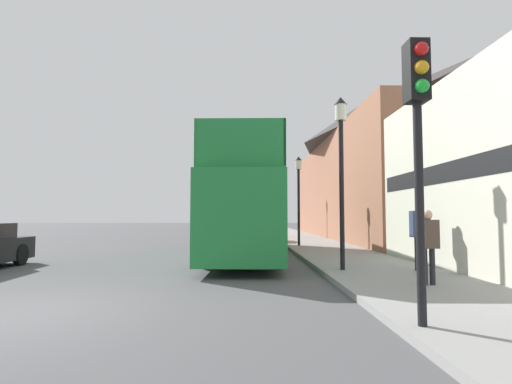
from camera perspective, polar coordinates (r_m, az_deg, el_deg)
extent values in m
plane|color=#4C4C4F|center=(28.00, -9.12, -6.74)|extent=(144.00, 144.00, 0.00)
cube|color=gray|center=(25.04, 7.26, -6.98)|extent=(3.40, 108.00, 0.14)
cube|color=black|center=(12.04, 25.84, 2.56)|extent=(0.12, 9.18, 0.55)
cube|color=#9E664C|center=(29.88, 15.02, 0.21)|extent=(6.00, 25.53, 6.95)
pyramid|color=#383333|center=(30.59, 14.87, 9.44)|extent=(6.00, 25.53, 2.89)
cube|color=#1E7A38|center=(15.70, -1.25, -3.63)|extent=(2.92, 11.37, 2.57)
cube|color=white|center=(15.14, -1.33, -3.15)|extent=(2.73, 6.30, 0.45)
cube|color=black|center=(15.72, -1.24, -0.76)|extent=(2.92, 10.47, 0.70)
cube|color=#1E7A38|center=(15.75, -1.24, 1.24)|extent=(2.89, 10.47, 0.10)
cube|color=#1E7A38|center=(15.91, -5.55, 3.69)|extent=(0.50, 10.37, 1.27)
cube|color=#1E7A38|center=(15.82, 3.10, 3.72)|extent=(0.50, 10.37, 1.27)
cube|color=#1E7A38|center=(10.74, -2.30, 7.17)|extent=(2.46, 0.17, 1.27)
cube|color=#1E7A38|center=(20.19, -0.76, 2.15)|extent=(2.52, 1.68, 1.27)
cylinder|color=black|center=(19.29, -4.16, -6.75)|extent=(0.32, 1.03, 1.01)
cylinder|color=black|center=(19.22, 2.47, -6.76)|extent=(0.32, 1.03, 1.01)
cylinder|color=black|center=(12.58, -6.93, -8.46)|extent=(0.32, 1.03, 1.01)
cylinder|color=black|center=(12.48, 3.30, -8.52)|extent=(0.32, 1.03, 1.01)
cube|color=maroon|center=(24.25, 0.81, -6.03)|extent=(1.98, 4.39, 0.72)
cube|color=black|center=(24.10, 0.84, -4.65)|extent=(1.64, 2.15, 0.45)
cylinder|color=black|center=(25.52, -1.27, -6.39)|extent=(0.24, 0.64, 0.63)
cylinder|color=black|center=(25.67, 2.29, -6.38)|extent=(0.24, 0.64, 0.63)
cylinder|color=black|center=(22.87, -0.86, -6.73)|extent=(0.24, 0.64, 0.63)
cylinder|color=black|center=(23.03, 3.11, -6.70)|extent=(0.24, 0.64, 0.63)
cylinder|color=black|center=(15.34, -30.60, -7.72)|extent=(0.22, 0.70, 0.69)
cylinder|color=#232328|center=(9.40, 22.98, -9.78)|extent=(0.12, 0.12, 0.77)
cylinder|color=#232328|center=(9.47, 23.88, -9.71)|extent=(0.12, 0.12, 0.77)
cube|color=#4C3D33|center=(9.38, 23.33, -5.53)|extent=(0.42, 0.23, 0.61)
sphere|color=tan|center=(9.37, 23.27, -3.01)|extent=(0.21, 0.21, 0.21)
cylinder|color=#232328|center=(11.77, 22.04, -8.18)|extent=(0.13, 0.13, 0.90)
cylinder|color=#232328|center=(11.84, 22.88, -8.13)|extent=(0.13, 0.13, 0.90)
cube|color=#2D3856|center=(11.76, 22.37, -4.24)|extent=(0.49, 0.27, 0.71)
sphere|color=tan|center=(11.77, 22.32, -1.91)|extent=(0.25, 0.25, 0.25)
cylinder|color=black|center=(5.85, 22.35, -2.68)|extent=(0.12, 0.12, 3.03)
cube|color=black|center=(6.18, 21.91, 15.62)|extent=(0.28, 0.31, 0.85)
sphere|color=red|center=(6.13, 22.51, 18.36)|extent=(0.19, 0.19, 0.19)
sphere|color=orange|center=(6.04, 22.57, 16.11)|extent=(0.19, 0.19, 0.19)
sphere|color=green|center=(5.96, 22.63, 13.79)|extent=(0.19, 0.19, 0.19)
cylinder|color=black|center=(11.30, 12.15, -0.32)|extent=(0.13, 0.13, 4.15)
cylinder|color=silver|center=(11.66, 12.00, 11.04)|extent=(0.32, 0.32, 0.45)
cone|color=black|center=(11.74, 11.98, 12.62)|extent=(0.35, 0.35, 0.22)
cylinder|color=black|center=(20.35, 6.12, -2.16)|extent=(0.13, 0.13, 3.86)
cylinder|color=silver|center=(20.51, 6.08, 3.87)|extent=(0.32, 0.32, 0.45)
cone|color=black|center=(20.56, 6.08, 4.79)|extent=(0.35, 0.35, 0.22)
cylinder|color=black|center=(29.50, 3.68, -1.89)|extent=(0.13, 0.13, 4.58)
cylinder|color=silver|center=(29.67, 3.66, 2.97)|extent=(0.32, 0.32, 0.45)
cone|color=black|center=(29.71, 3.66, 3.61)|extent=(0.35, 0.35, 0.22)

